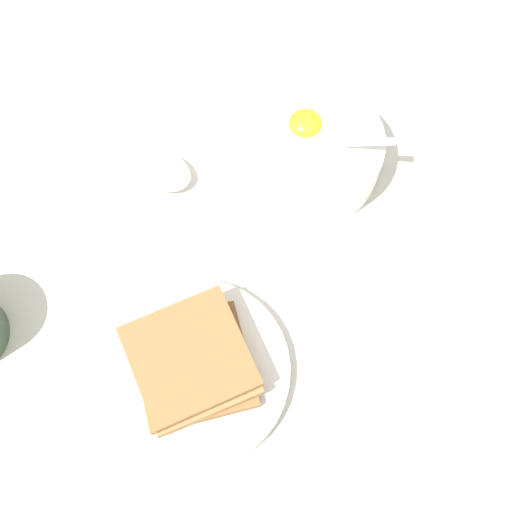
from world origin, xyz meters
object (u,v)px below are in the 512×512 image
object	(u,v)px
egg_bowl	(312,152)
toast_plate	(195,372)
toast_sandwich	(192,363)
soup_spoon	(157,168)

from	to	relation	value
egg_bowl	toast_plate	world-z (taller)	egg_bowl
toast_sandwich	soup_spoon	size ratio (longest dim) A/B	1.05
egg_bowl	toast_plate	xyz separation A→B (m)	(-0.13, -0.23, -0.02)
egg_bowl	soup_spoon	world-z (taller)	egg_bowl
egg_bowl	toast_sandwich	world-z (taller)	egg_bowl
toast_plate	soup_spoon	size ratio (longest dim) A/B	1.42
toast_plate	soup_spoon	xyz separation A→B (m)	(-0.04, 0.22, 0.00)
toast_plate	soup_spoon	bearing A→B (deg)	100.27
toast_plate	toast_sandwich	xyz separation A→B (m)	(-0.00, 0.00, 0.03)
toast_plate	toast_sandwich	bearing A→B (deg)	106.40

